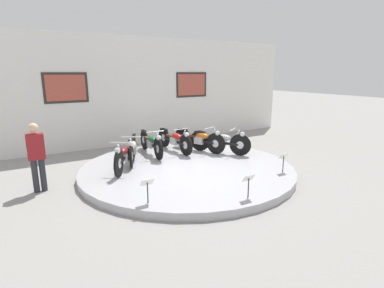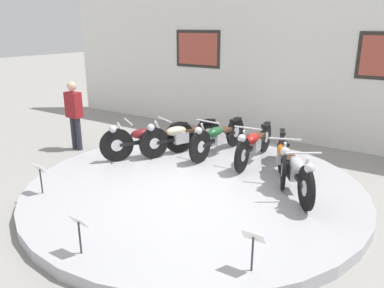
% 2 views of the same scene
% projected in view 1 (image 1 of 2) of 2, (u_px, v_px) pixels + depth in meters
% --- Properties ---
extents(ground_plane, '(60.00, 60.00, 0.00)m').
position_uv_depth(ground_plane, '(187.00, 172.00, 8.29)').
color(ground_plane, gray).
extents(display_platform, '(5.76, 5.76, 0.18)m').
position_uv_depth(display_platform, '(187.00, 169.00, 8.27)').
color(display_platform, '#ADADB2').
rests_on(display_platform, ground_plane).
extents(back_wall, '(14.00, 0.22, 3.97)m').
position_uv_depth(back_wall, '(135.00, 91.00, 11.17)').
color(back_wall, white).
rests_on(back_wall, ground_plane).
extents(motorcycle_maroon, '(1.15, 1.74, 0.82)m').
position_uv_depth(motorcycle_maroon, '(125.00, 154.00, 7.89)').
color(motorcycle_maroon, black).
rests_on(motorcycle_maroon, display_platform).
extents(motorcycle_cream, '(0.83, 1.86, 0.80)m').
position_uv_depth(motorcycle_cream, '(133.00, 148.00, 8.60)').
color(motorcycle_cream, black).
rests_on(motorcycle_cream, display_platform).
extents(motorcycle_green, '(0.54, 2.01, 0.81)m').
position_uv_depth(motorcycle_green, '(151.00, 142.00, 9.24)').
color(motorcycle_green, black).
rests_on(motorcycle_green, display_platform).
extents(motorcycle_red, '(0.54, 2.01, 0.80)m').
position_uv_depth(motorcycle_red, '(175.00, 139.00, 9.65)').
color(motorcycle_red, black).
rests_on(motorcycle_red, display_platform).
extents(motorcycle_orange, '(0.81, 1.90, 0.81)m').
position_uv_depth(motorcycle_orange, '(200.00, 139.00, 9.71)').
color(motorcycle_orange, black).
rests_on(motorcycle_orange, display_platform).
extents(motorcycle_silver, '(1.18, 1.70, 0.81)m').
position_uv_depth(motorcycle_silver, '(221.00, 141.00, 9.41)').
color(motorcycle_silver, black).
rests_on(motorcycle_silver, display_platform).
extents(info_placard_front_left, '(0.26, 0.11, 0.51)m').
position_uv_depth(info_placard_front_left, '(147.00, 185.00, 5.81)').
color(info_placard_front_left, '#333338').
rests_on(info_placard_front_left, display_platform).
extents(info_placard_front_centre, '(0.26, 0.11, 0.51)m').
position_uv_depth(info_placard_front_centre, '(249.00, 181.00, 6.04)').
color(info_placard_front_centre, '#333338').
rests_on(info_placard_front_centre, display_platform).
extents(info_placard_front_right, '(0.26, 0.11, 0.51)m').
position_uv_depth(info_placard_front_right, '(284.00, 158.00, 7.63)').
color(info_placard_front_right, '#333338').
rests_on(info_placard_front_right, display_platform).
extents(visitor_standing, '(0.36, 0.22, 1.60)m').
position_uv_depth(visitor_standing, '(36.00, 154.00, 6.72)').
color(visitor_standing, '#2D2D38').
rests_on(visitor_standing, ground_plane).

